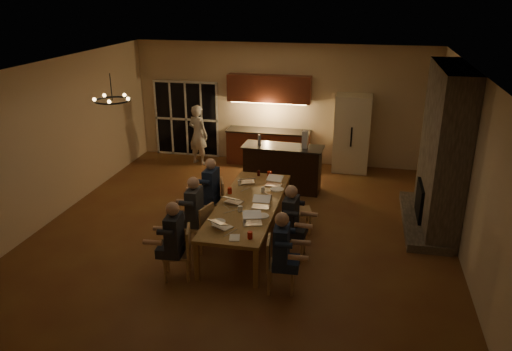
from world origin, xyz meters
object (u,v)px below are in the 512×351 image
object	(u,v)px
person_left_mid	(195,213)
bar_bottle	(259,140)
chair_left_mid	(198,226)
laptop_f	(273,180)
bar_island	(282,168)
person_left_near	(175,242)
mug_back	(239,183)
bar_blender	(305,140)
can_silver	(245,217)
laptop_a	(222,221)
redcup_far	(270,174)
mug_mid	(263,189)
refrigerator	(352,133)
redcup_mid	(230,191)
can_cola	(259,173)
laptop_b	(253,218)
dining_table	(248,221)
plate_left	(218,222)
chair_left_near	(177,253)
laptop_d	(261,202)
person_left_far	(211,191)
chair_right_mid	(293,234)
chair_left_far	(213,201)
person_right_mid	(290,222)
plate_near	(262,216)
laptop_c	(234,197)
can_right	(270,197)
chandelier	(112,100)
standing_person	(198,135)
chair_right_far	(300,210)
person_right_near	(281,254)
redcup_near	(250,235)
laptop_e	(247,177)
plate_far	(277,189)
chair_right_near	(281,265)

from	to	relation	value
person_left_mid	bar_bottle	distance (m)	3.20
chair_left_mid	laptop_f	size ratio (longest dim) A/B	2.78
bar_island	person_left_near	bearing A→B (deg)	-101.88
mug_back	bar_blender	bearing A→B (deg)	57.43
person_left_near	bar_blender	distance (m)	4.53
laptop_f	can_silver	size ratio (longest dim) A/B	2.67
laptop_a	redcup_far	world-z (taller)	laptop_a
mug_mid	bar_blender	world-z (taller)	bar_blender
refrigerator	redcup_mid	distance (m)	4.54
can_cola	laptop_b	bearing A→B (deg)	-80.60
dining_table	plate_left	xyz separation A→B (m)	(-0.32, -0.89, 0.38)
chair_left_near	laptop_d	size ratio (longest dim) A/B	2.78
mug_back	person_left_far	bearing A→B (deg)	-150.03
chair_left_near	person_left_far	xyz separation A→B (m)	(-0.05, 2.10, 0.24)
chair_right_mid	person_left_mid	distance (m)	1.83
chair_left_far	bar_bottle	xyz separation A→B (m)	(0.55, 1.99, 0.76)
person_right_mid	can_silver	bearing A→B (deg)	111.11
laptop_d	mug_mid	size ratio (longest dim) A/B	3.20
laptop_d	can_silver	distance (m)	0.63
refrigerator	chair_left_far	distance (m)	4.59
refrigerator	bar_bottle	distance (m)	2.71
person_left_near	bar_bottle	xyz separation A→B (m)	(0.50, 4.23, 0.51)
chair_left_near	plate_near	distance (m)	1.63
chair_right_mid	person_right_mid	xyz separation A→B (m)	(-0.05, -0.03, 0.24)
laptop_d	laptop_f	xyz separation A→B (m)	(0.03, 1.10, 0.00)
laptop_c	person_left_mid	bearing A→B (deg)	55.81
laptop_c	redcup_far	world-z (taller)	laptop_c
chair_left_mid	bar_blender	size ratio (longest dim) A/B	2.23
can_silver	can_right	distance (m)	1.00
laptop_a	can_cola	bearing A→B (deg)	-61.56
chair_right_mid	chandelier	bearing A→B (deg)	96.59
standing_person	chair_left_far	bearing A→B (deg)	134.33
chair_right_far	person_left_mid	bearing A→B (deg)	104.78
bar_blender	plate_near	bearing A→B (deg)	-90.87
person_right_near	bar_bottle	distance (m)	4.45
redcup_near	plate_near	distance (m)	0.85
chair_left_far	person_right_near	world-z (taller)	person_right_near
plate_near	chair_right_far	bearing A→B (deg)	63.10
laptop_e	plate_far	bearing A→B (deg)	139.78
refrigerator	bar_island	world-z (taller)	refrigerator
laptop_a	laptop_d	bearing A→B (deg)	-86.46
can_silver	bar_blender	bearing A→B (deg)	79.51
person_left_mid	bar_bottle	world-z (taller)	person_left_mid
person_left_mid	can_silver	xyz separation A→B (m)	(1.00, -0.25, 0.12)
chandelier	plate_near	size ratio (longest dim) A/B	2.54
bar_island	chair_right_near	world-z (taller)	bar_island
mug_back	redcup_near	world-z (taller)	redcup_near
person_right_mid	plate_left	bearing A→B (deg)	112.51
can_right	redcup_far	bearing A→B (deg)	101.20
standing_person	plate_near	size ratio (longest dim) A/B	6.83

